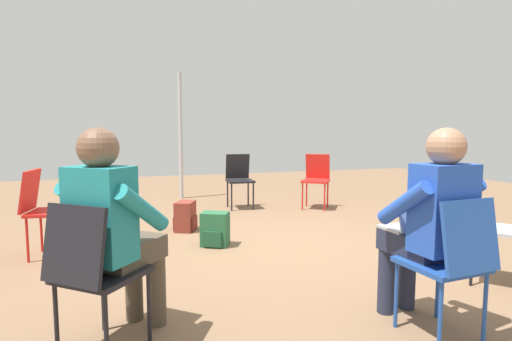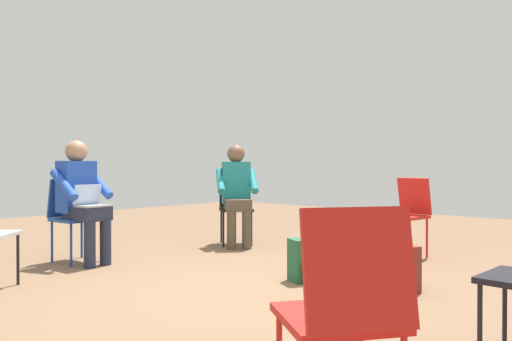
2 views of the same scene
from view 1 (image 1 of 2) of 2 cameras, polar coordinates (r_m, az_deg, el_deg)
ground_plane at (r=4.38m, az=2.70°, el=-10.45°), size 14.00×14.00×0.00m
chair_east at (r=6.31m, az=-2.43°, el=-0.88°), size 0.46×0.42×0.85m
chair_southeast at (r=6.37m, az=8.61°, el=-0.89°), size 0.58×0.57×0.85m
chair_west at (r=2.59m, az=26.13°, el=-11.16°), size 0.47×0.43×0.85m
chair_southwest at (r=3.73m, az=32.55°, el=-6.40°), size 0.59×0.58×0.85m
chair_northwest at (r=2.35m, az=-22.33°, el=-12.75°), size 0.59×0.58×0.85m
chair_north at (r=4.37m, az=-28.06°, el=-4.52°), size 0.46×0.49×0.85m
person_with_laptop at (r=2.65m, az=23.57°, el=-6.27°), size 0.54×0.52×1.24m
person_in_teal at (r=2.41m, az=-19.71°, el=-7.27°), size 0.63×0.63×1.24m
backpack_near_laptop_user at (r=4.31m, az=-5.86°, el=-8.61°), size 0.31×0.34×0.36m
backpack_by_empty_chair at (r=4.98m, az=-10.07°, el=-6.70°), size 0.34×0.31×0.36m
tent_pole_far at (r=7.28m, az=-10.73°, el=4.86°), size 0.07×0.07×2.25m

